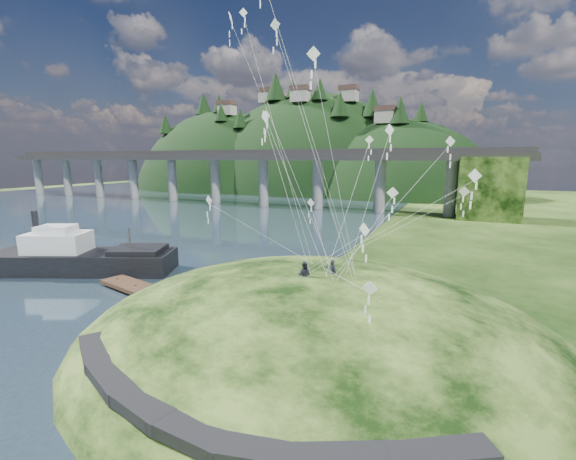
% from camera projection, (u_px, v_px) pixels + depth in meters
% --- Properties ---
extents(ground, '(320.00, 320.00, 0.00)m').
position_uv_depth(ground, '(206.00, 332.00, 28.64)').
color(ground, black).
rests_on(ground, ground).
extents(water, '(240.00, 240.00, 0.00)m').
position_uv_depth(water, '(18.00, 217.00, 84.55)').
color(water, '#2F4556').
rests_on(water, ground).
extents(grass_hill, '(36.00, 32.00, 13.00)m').
position_uv_depth(grass_hill, '(316.00, 360.00, 27.49)').
color(grass_hill, black).
rests_on(grass_hill, ground).
extents(footpath, '(22.29, 5.84, 0.83)m').
position_uv_depth(footpath, '(211.00, 410.00, 16.51)').
color(footpath, black).
rests_on(footpath, ground).
extents(bridge, '(160.00, 11.00, 15.00)m').
position_uv_depth(bridge, '(282.00, 170.00, 100.34)').
color(bridge, '#2D2B2B').
rests_on(bridge, ground).
extents(far_ridge, '(153.00, 70.00, 94.50)m').
position_uv_depth(far_ridge, '(298.00, 208.00, 157.11)').
color(far_ridge, black).
rests_on(far_ridge, ground).
extents(work_barge, '(20.49, 12.88, 6.99)m').
position_uv_depth(work_barge, '(80.00, 257.00, 43.42)').
color(work_barge, black).
rests_on(work_barge, ground).
extents(wooden_dock, '(15.46, 5.71, 1.09)m').
position_uv_depth(wooden_dock, '(156.00, 294.00, 35.12)').
color(wooden_dock, '#392317').
rests_on(wooden_dock, ground).
extents(kite_flyers, '(2.46, 1.95, 1.93)m').
position_uv_depth(kite_flyers, '(314.00, 261.00, 25.81)').
color(kite_flyers, '#262632').
rests_on(kite_flyers, ground).
extents(kite_swarm, '(19.33, 17.32, 19.51)m').
position_uv_depth(kite_swarm, '(339.00, 133.00, 26.80)').
color(kite_swarm, white).
rests_on(kite_swarm, ground).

